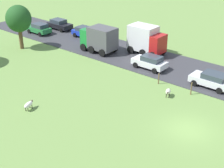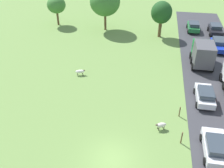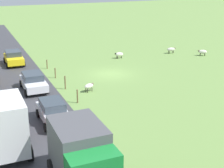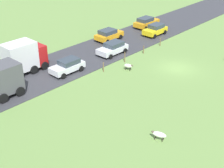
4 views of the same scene
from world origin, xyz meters
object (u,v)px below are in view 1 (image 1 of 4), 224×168
at_px(sheep_4, 168,92).
at_px(car_2, 212,80).
at_px(truck_0, 146,39).
at_px(car_3, 150,62).
at_px(sheep_2, 29,105).
at_px(car_1, 59,24).
at_px(tree_2, 19,19).
at_px(car_7, 39,28).
at_px(car_5, 86,32).
at_px(truck_1, 99,38).

distance_m(sheep_4, car_2, 5.17).
bearing_deg(truck_0, car_3, -139.58).
bearing_deg(sheep_2, car_1, 41.39).
bearing_deg(tree_2, car_3, -73.16).
bearing_deg(car_3, car_7, 88.56).
bearing_deg(car_5, tree_2, 158.85).
distance_m(truck_0, car_2, 11.41).
bearing_deg(car_7, car_5, -64.85).
distance_m(sheep_4, tree_2, 22.59).
height_order(car_1, car_5, car_1).
distance_m(truck_1, car_7, 12.19).
relative_size(truck_0, car_7, 1.19).
relative_size(truck_0, car_2, 1.10).
height_order(tree_2, car_7, tree_2).
bearing_deg(car_7, tree_2, -149.96).
bearing_deg(car_7, sheep_2, -131.64).
height_order(car_2, car_5, car_2).
height_order(truck_1, car_2, truck_1).
xyz_separation_m(truck_1, car_2, (-0.55, -15.80, -0.94)).
height_order(sheep_4, truck_1, truck_1).
height_order(tree_2, truck_0, tree_2).
xyz_separation_m(sheep_4, car_3, (4.59, 5.21, 0.34)).
xyz_separation_m(truck_0, car_2, (-3.73, -10.73, -1.07)).
height_order(car_1, car_2, car_2).
xyz_separation_m(tree_2, car_3, (5.18, -17.10, -3.16)).
xyz_separation_m(truck_1, car_3, (-0.55, -8.24, -0.94)).
relative_size(tree_2, car_3, 1.44).
height_order(car_2, car_3, car_3).
bearing_deg(sheep_2, truck_1, 18.36).
bearing_deg(truck_0, car_2, -109.16).
xyz_separation_m(sheep_2, truck_1, (15.37, 5.10, 1.30)).
bearing_deg(car_2, sheep_2, 144.18).
bearing_deg(truck_1, car_1, 73.12).
bearing_deg(car_5, truck_0, -89.65).
distance_m(tree_2, car_3, 18.15).
bearing_deg(car_2, car_3, 89.99).
height_order(sheep_4, tree_2, tree_2).
bearing_deg(sheep_2, car_5, 29.70).
relative_size(sheep_2, truck_1, 0.28).
bearing_deg(truck_0, car_7, 100.58).
height_order(car_2, car_7, car_7).
xyz_separation_m(car_3, car_5, (3.66, 13.68, -0.02)).
relative_size(tree_2, car_5, 1.33).
height_order(tree_2, car_2, tree_2).
xyz_separation_m(car_2, car_7, (0.51, 27.95, 0.01)).
height_order(car_3, car_5, car_3).
relative_size(car_2, car_3, 1.04).
relative_size(sheep_2, car_3, 0.31).
relative_size(car_3, car_7, 1.04).
bearing_deg(car_2, truck_0, 70.84).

